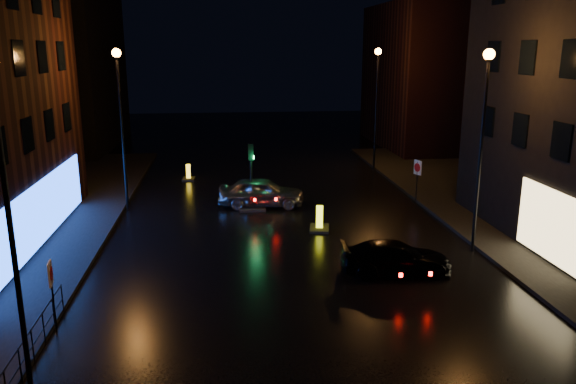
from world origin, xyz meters
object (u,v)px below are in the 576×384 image
(dark_sedan, at_px, (395,258))
(road_sign_right, at_px, (417,171))
(silver_hatchback, at_px, (261,192))
(road_sign_left, at_px, (51,279))
(traffic_signal, at_px, (252,197))
(bollard_near, at_px, (319,224))
(bollard_far, at_px, (189,176))

(dark_sedan, relative_size, road_sign_right, 1.74)
(silver_hatchback, bearing_deg, road_sign_left, 158.08)
(road_sign_right, bearing_deg, dark_sedan, 45.79)
(traffic_signal, distance_m, bollard_near, 5.36)
(silver_hatchback, distance_m, bollard_near, 5.05)
(silver_hatchback, height_order, bollard_far, silver_hatchback)
(bollard_near, relative_size, bollard_far, 1.24)
(road_sign_left, bearing_deg, dark_sedan, 7.72)
(road_sign_right, bearing_deg, road_sign_left, 18.05)
(silver_hatchback, relative_size, bollard_near, 3.09)
(dark_sedan, relative_size, road_sign_left, 1.90)
(traffic_signal, distance_m, dark_sedan, 11.18)
(traffic_signal, relative_size, road_sign_right, 1.41)
(dark_sedan, distance_m, road_sign_right, 10.43)
(bollard_near, bearing_deg, silver_hatchback, 130.54)
(traffic_signal, xyz_separation_m, silver_hatchback, (0.54, -0.06, 0.28))
(dark_sedan, xyz_separation_m, road_sign_left, (-11.67, -3.19, 1.06))
(traffic_signal, xyz_separation_m, road_sign_right, (9.10, -0.51, 1.33))
(road_sign_left, distance_m, road_sign_right, 20.26)
(dark_sedan, bearing_deg, traffic_signal, 30.74)
(road_sign_left, bearing_deg, bollard_far, 74.10)
(bollard_near, xyz_separation_m, bollard_far, (-6.75, 11.32, -0.03))
(silver_hatchback, bearing_deg, bollard_near, -143.97)
(traffic_signal, xyz_separation_m, bollard_near, (2.99, -4.45, -0.24))
(dark_sedan, bearing_deg, bollard_far, 31.69)
(dark_sedan, height_order, road_sign_right, road_sign_right)
(silver_hatchback, bearing_deg, bollard_far, 38.79)
(road_sign_left, bearing_deg, traffic_signal, 55.52)
(silver_hatchback, xyz_separation_m, road_sign_left, (-7.24, -13.14, 0.89))
(traffic_signal, bearing_deg, road_sign_right, -3.20)
(dark_sedan, distance_m, road_sign_left, 12.14)
(silver_hatchback, xyz_separation_m, bollard_far, (-4.31, 6.93, -0.56))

